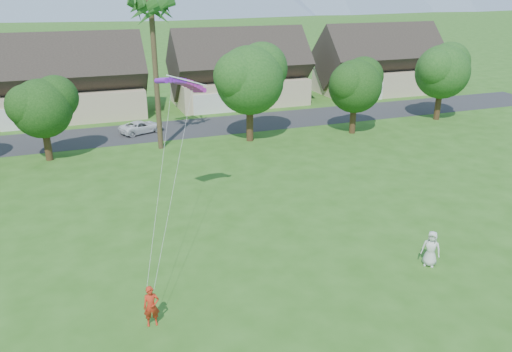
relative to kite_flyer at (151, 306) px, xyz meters
name	(u,v)px	position (x,y,z in m)	size (l,w,h in m)	color
street	(172,130)	(6.56, 29.45, -0.90)	(90.00, 7.00, 0.01)	#2D2D30
kite_flyer	(151,306)	(0.00, 0.00, 0.00)	(0.66, 0.43, 1.81)	red
watcher	(431,249)	(13.84, -0.04, 0.03)	(0.92, 0.60, 1.87)	silver
parked_car	(142,127)	(3.72, 29.45, -0.32)	(1.93, 4.18, 1.16)	white
houses_row	(158,79)	(7.06, 38.44, 2.54)	(72.75, 8.19, 8.86)	beige
tree_row	(169,93)	(5.42, 23.37, 3.98)	(62.27, 6.67, 8.45)	#47301C
fan_palm	(151,4)	(4.56, 23.95, 10.90)	(3.00, 3.00, 13.80)	#4C3D26
parafoil_kite	(182,81)	(3.80, 9.98, 7.28)	(3.07, 1.44, 0.50)	purple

